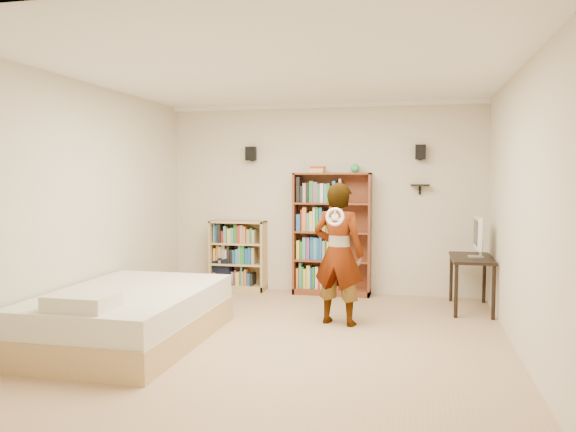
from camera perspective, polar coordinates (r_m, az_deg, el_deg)
name	(u,v)px	position (r m, az deg, el deg)	size (l,w,h in m)	color
ground	(284,340)	(5.85, -0.43, -12.52)	(4.50, 5.00, 0.01)	tan
room_shell	(284,167)	(5.61, -0.44, 5.00)	(4.52, 5.02, 2.71)	beige
crown_molding	(284,75)	(5.70, -0.45, 14.17)	(4.50, 5.00, 0.06)	white
speaker_left	(251,154)	(8.21, -3.79, 6.34)	(0.14, 0.12, 0.20)	black
speaker_right	(421,152)	(7.87, 13.31, 6.34)	(0.14, 0.12, 0.20)	black
wall_shelf	(420,185)	(7.87, 13.26, 3.07)	(0.25, 0.16, 0.03)	black
tall_bookshelf	(332,234)	(7.93, 4.49, -1.83)	(1.09, 0.32, 1.72)	brown
low_bookshelf	(238,256)	(8.29, -5.09, -4.03)	(0.81, 0.31, 1.02)	tan
computer_desk	(471,283)	(7.42, 18.09, -6.52)	(0.49, 0.98, 0.67)	black
imac	(476,237)	(7.31, 18.56, -2.03)	(0.10, 0.50, 0.50)	white
daybed	(130,309)	(5.95, -15.76, -9.12)	(1.45, 2.23, 0.66)	white
person	(338,254)	(6.34, 5.15, -3.84)	(0.58, 0.38, 1.60)	black
wii_wheel	(335,217)	(6.00, 4.80, -0.08)	(0.20, 0.20, 0.04)	white
navy_bag	(223,274)	(8.39, -6.65, -5.84)	(0.34, 0.22, 0.47)	black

